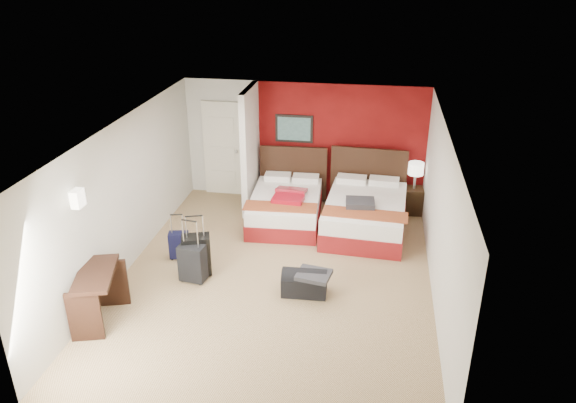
% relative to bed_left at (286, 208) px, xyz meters
% --- Properties ---
extents(ground, '(6.50, 6.50, 0.00)m').
position_rel_bed_left_xyz_m(ground, '(0.18, -2.02, -0.28)').
color(ground, tan).
rests_on(ground, ground).
extents(room_walls, '(5.02, 6.52, 2.50)m').
position_rel_bed_left_xyz_m(room_walls, '(-1.22, -0.61, 0.97)').
color(room_walls, silver).
rests_on(room_walls, ground).
extents(red_accent_panel, '(3.50, 0.04, 2.50)m').
position_rel_bed_left_xyz_m(red_accent_panel, '(0.93, 1.21, 0.97)').
color(red_accent_panel, maroon).
rests_on(red_accent_panel, ground).
extents(partition_wall, '(0.12, 1.20, 2.50)m').
position_rel_bed_left_xyz_m(partition_wall, '(-0.82, 0.59, 0.97)').
color(partition_wall, silver).
rests_on(partition_wall, ground).
extents(entry_door, '(0.82, 0.06, 2.05)m').
position_rel_bed_left_xyz_m(entry_door, '(-1.57, 1.18, 0.74)').
color(entry_door, silver).
rests_on(entry_door, ground).
extents(bed_left, '(1.42, 1.96, 0.57)m').
position_rel_bed_left_xyz_m(bed_left, '(0.00, 0.00, 0.00)').
color(bed_left, silver).
rests_on(bed_left, ground).
extents(bed_right, '(1.59, 2.18, 0.63)m').
position_rel_bed_left_xyz_m(bed_right, '(1.55, -0.12, 0.03)').
color(bed_right, silver).
rests_on(bed_right, ground).
extents(red_suitcase_open, '(0.63, 0.83, 0.10)m').
position_rel_bed_left_xyz_m(red_suitcase_open, '(0.10, -0.10, 0.33)').
color(red_suitcase_open, '#A60E1E').
rests_on(red_suitcase_open, bed_left).
extents(jacket_bundle, '(0.55, 0.45, 0.12)m').
position_rel_bed_left_xyz_m(jacket_bundle, '(1.45, -0.42, 0.41)').
color(jacket_bundle, '#35353A').
rests_on(jacket_bundle, bed_right).
extents(nightstand, '(0.40, 0.40, 0.53)m').
position_rel_bed_left_xyz_m(nightstand, '(2.48, 0.82, -0.02)').
color(nightstand, black).
rests_on(nightstand, ground).
extents(table_lamp, '(0.35, 0.35, 0.55)m').
position_rel_bed_left_xyz_m(table_lamp, '(2.48, 0.82, 0.52)').
color(table_lamp, silver).
rests_on(table_lamp, nightstand).
extents(suitcase_black, '(0.52, 0.41, 0.68)m').
position_rel_bed_left_xyz_m(suitcase_black, '(-1.10, -2.17, 0.05)').
color(suitcase_black, black).
rests_on(suitcase_black, ground).
extents(suitcase_charcoal, '(0.44, 0.31, 0.61)m').
position_rel_bed_left_xyz_m(suitcase_charcoal, '(-1.11, -2.37, 0.02)').
color(suitcase_charcoal, black).
rests_on(suitcase_charcoal, ground).
extents(suitcase_navy, '(0.37, 0.27, 0.46)m').
position_rel_bed_left_xyz_m(suitcase_navy, '(-1.58, -1.71, -0.05)').
color(suitcase_navy, black).
rests_on(suitcase_navy, ground).
extents(duffel_bag, '(0.71, 0.40, 0.35)m').
position_rel_bed_left_xyz_m(duffel_bag, '(0.71, -2.44, -0.11)').
color(duffel_bag, black).
rests_on(duffel_bag, ground).
extents(jacket_draped, '(0.57, 0.50, 0.07)m').
position_rel_bed_left_xyz_m(jacket_draped, '(0.86, -2.49, 0.10)').
color(jacket_draped, '#343438').
rests_on(jacket_draped, duffel_bag).
extents(desk, '(0.76, 1.09, 0.83)m').
position_rel_bed_left_xyz_m(desk, '(-2.07, -3.62, 0.13)').
color(desk, black).
rests_on(desk, ground).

